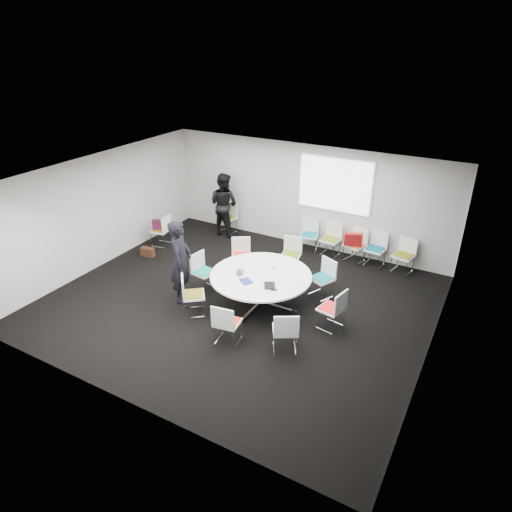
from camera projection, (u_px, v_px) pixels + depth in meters
The scene contains 31 objects.
room_shell at pixel (242, 245), 9.47m from camera, with size 8.08×7.08×2.88m.
conference_table at pixel (261, 283), 9.81m from camera, with size 2.18×2.18×0.73m.
projection_screen at pixel (335, 185), 11.67m from camera, with size 1.90×0.03×1.35m, color white.
chair_ring_a at pixel (331, 316), 9.13m from camera, with size 0.53×0.54×0.88m.
chair_ring_b at pixel (322, 285), 10.23m from camera, with size 0.61×0.60×0.88m.
chair_ring_c at pixel (290, 261), 11.27m from camera, with size 0.53×0.52×0.88m.
chair_ring_d at pixel (242, 262), 11.22m from camera, with size 0.63×0.63×0.88m.
chair_ring_e at pixel (204, 279), 10.50m from camera, with size 0.50×0.52×0.88m.
chair_ring_f at pixel (194, 302), 9.60m from camera, with size 0.64×0.64×0.88m.
chair_ring_g at pixel (227, 330), 8.70m from camera, with size 0.52×0.51×0.88m.
chair_ring_h at pixel (285, 338), 8.48m from camera, with size 0.62×0.62×0.88m.
chair_back_a at pixel (309, 241), 12.36m from camera, with size 0.56×0.55×0.88m.
chair_back_b at pixel (330, 246), 12.09m from camera, with size 0.50×0.49×0.88m.
chair_back_c at pixel (355, 251), 11.79m from camera, with size 0.58×0.58×0.88m.
chair_back_d at pixel (375, 255), 11.57m from camera, with size 0.51×0.50×0.88m.
chair_back_e at pixel (402, 262), 11.24m from camera, with size 0.55×0.54×0.88m.
chair_spare_left at pixel (162, 236), 12.66m from camera, with size 0.51×0.52×0.88m.
chair_person_back at pixel (228, 223), 13.50m from camera, with size 0.56×0.56×0.88m.
person_main at pixel (181, 262), 9.81m from camera, with size 0.69×0.45×1.88m, color black.
person_back at pixel (224, 204), 13.08m from camera, with size 0.89×0.70×1.84m, color black.
laptop at pixel (242, 272), 9.79m from camera, with size 0.29×0.19×0.02m, color #333338.
laptop_lid at pixel (241, 265), 9.85m from camera, with size 0.30×0.02×0.22m, color silver.
notebook_black at pixel (270, 285), 9.29m from camera, with size 0.22×0.30×0.02m, color black.
tablet_folio at pixel (246, 281), 9.45m from camera, with size 0.26×0.20×0.03m, color navy.
papers_right at pixel (284, 276), 9.68m from camera, with size 0.30×0.21×0.00m, color silver.
papers_front at pixel (288, 286), 9.28m from camera, with size 0.30×0.21×0.00m, color silver.
cup at pixel (274, 267), 9.92m from camera, with size 0.08×0.08×0.09m, color white.
phone at pixel (274, 290), 9.14m from camera, with size 0.14×0.07×0.01m, color black.
maroon_bag at pixel (160, 224), 12.51m from camera, with size 0.40×0.14×0.28m, color #501530.
brown_bag at pixel (148, 252), 12.11m from camera, with size 0.36×0.16×0.24m, color #341D10.
red_jacket at pixel (353, 239), 11.42m from camera, with size 0.44×0.10×0.35m, color maroon.
Camera 1 is at (4.53, -7.35, 5.43)m, focal length 32.00 mm.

